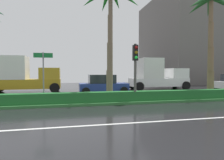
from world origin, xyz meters
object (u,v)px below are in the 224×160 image
street_name_sign (43,70)px  box_truck_lead (26,76)px  box_truck_following (158,76)px  car_in_traffic_second (103,85)px  palm_tree_centre_left (110,2)px  traffic_signal_median_right (135,62)px  palm_tree_centre (211,13)px

street_name_sign → box_truck_lead: size_ratio=0.47×
street_name_sign → box_truck_lead: (-2.57, 7.96, -0.53)m
box_truck_following → box_truck_lead: bearing=179.6°
box_truck_following → street_name_sign: bearing=-145.1°
street_name_sign → box_truck_following: size_ratio=0.47×
car_in_traffic_second → box_truck_following: (6.80, 3.05, 0.72)m
box_truck_following → palm_tree_centre_left: bearing=-135.9°
traffic_signal_median_right → street_name_sign: 5.60m
palm_tree_centre_left → car_in_traffic_second: bearing=87.9°
palm_tree_centre_left → box_truck_lead: 11.05m
box_truck_following → traffic_signal_median_right: bearing=-123.5°
box_truck_lead → car_in_traffic_second: size_ratio=1.49×
car_in_traffic_second → palm_tree_centre_left: bearing=-92.1°
street_name_sign → box_truck_following: bearing=34.9°
palm_tree_centre → traffic_signal_median_right: size_ratio=2.27×
palm_tree_centre_left → car_in_traffic_second: (0.14, 3.67, -5.99)m
palm_tree_centre_left → street_name_sign: 6.53m
box_truck_lead → box_truck_following: bearing=-0.4°
box_truck_lead → car_in_traffic_second: (7.06, -3.14, -0.72)m
palm_tree_centre → street_name_sign: 12.91m
traffic_signal_median_right → street_name_sign: (-5.51, 0.85, -0.52)m
palm_tree_centre_left → box_truck_lead: palm_tree_centre_left is taller
car_in_traffic_second → box_truck_following: bearing=24.2°
car_in_traffic_second → box_truck_following: 7.49m
street_name_sign → car_in_traffic_second: (4.49, 4.82, -1.25)m
palm_tree_centre → box_truck_following: bearing=96.6°
box_truck_lead → car_in_traffic_second: 7.76m
palm_tree_centre → car_in_traffic_second: bearing=151.7°
palm_tree_centre_left → traffic_signal_median_right: palm_tree_centre_left is taller
palm_tree_centre_left → palm_tree_centre: 7.79m
palm_tree_centre → box_truck_following: (-0.83, 7.17, -4.89)m
car_in_traffic_second → street_name_sign: bearing=-133.0°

